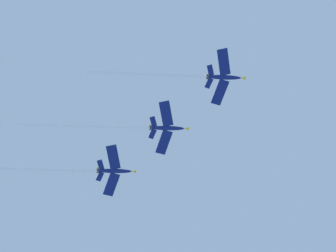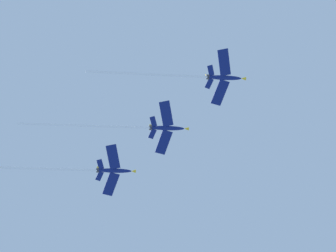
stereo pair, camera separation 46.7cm
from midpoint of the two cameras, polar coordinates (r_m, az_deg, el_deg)
jet_lead at (r=178.07m, az=3.06°, el=5.36°), size 39.56×39.96×9.88m
jet_second at (r=181.89m, az=-3.02°, el=-0.15°), size 42.15×43.17×8.91m
jet_third at (r=186.05m, az=-8.72°, el=-4.72°), size 38.40×38.04×9.42m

